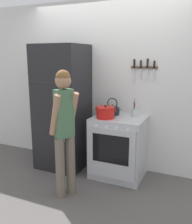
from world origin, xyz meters
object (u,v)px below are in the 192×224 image
at_px(stove_range, 118,147).
at_px(person, 64,127).
at_px(dutch_oven_pot, 105,112).
at_px(tea_kettle, 112,110).
at_px(refrigerator, 62,108).
at_px(utensil_jar, 134,112).

bearing_deg(stove_range, person, -119.05).
xyz_separation_m(stove_range, dutch_oven_pot, (-0.16, -0.10, 0.51)).
bearing_deg(tea_kettle, stove_range, -44.59).
xyz_separation_m(refrigerator, dutch_oven_pot, (0.76, -0.10, 0.01)).
relative_size(tea_kettle, person, 0.17).
relative_size(utensil_jar, person, 0.17).
relative_size(stove_range, tea_kettle, 3.37).
bearing_deg(stove_range, dutch_oven_pot, -149.52).
relative_size(refrigerator, dutch_oven_pot, 6.30).
relative_size(tea_kettle, utensil_jar, 0.99).
bearing_deg(dutch_oven_pot, utensil_jar, 36.03).
bearing_deg(tea_kettle, utensil_jar, 0.97).
bearing_deg(person, tea_kettle, 11.63).
bearing_deg(refrigerator, utensil_jar, 7.67).
xyz_separation_m(tea_kettle, person, (-0.27, -0.91, -0.05)).
bearing_deg(refrigerator, tea_kettle, 10.52).
distance_m(refrigerator, utensil_jar, 1.11).
distance_m(dutch_oven_pot, utensil_jar, 0.43).
xyz_separation_m(stove_range, utensil_jar, (0.18, 0.15, 0.49)).
xyz_separation_m(stove_range, tea_kettle, (-0.15, 0.15, 0.50)).
relative_size(stove_range, dutch_oven_pot, 2.93).
height_order(dutch_oven_pot, tea_kettle, tea_kettle).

